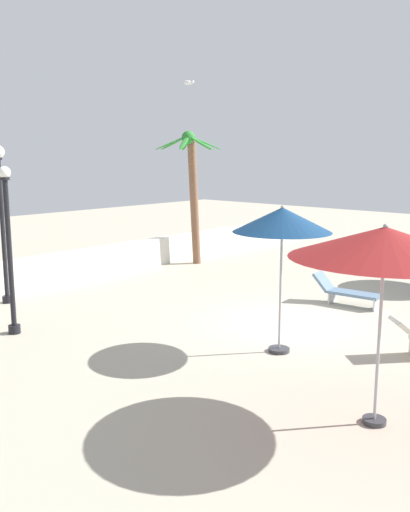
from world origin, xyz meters
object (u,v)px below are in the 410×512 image
Objects in this scene: palm_tree_0 at (192,182)px; lamp_post_2 at (1,208)px; patio_umbrella_1 at (282,221)px; seagull_0 at (188,83)px; lounge_chair_0 at (346,291)px; patio_umbrella_2 at (385,243)px; lamp_post_1 at (9,248)px.

lamp_post_2 is at bearing 179.54° from palm_tree_0.
seagull_0 is (4.88, 7.26, 3.80)m from patio_umbrella_1.
palm_tree_0 is 2.61× the size of lounge_chair_0.
palm_tree_0 is at bearing 55.54° from patio_umbrella_2.
patio_umbrella_2 is 13.26m from palm_tree_0.
patio_umbrella_2 is at bearing -89.08° from lamp_post_2.
patio_umbrella_2 is 12.70m from seagull_0.
lamp_post_1 is at bearing -115.68° from lamp_post_2.
seagull_0 is at bearing 85.82° from lounge_chair_0.
seagull_0 is (6.74, -0.78, 3.90)m from lamp_post_2.
patio_umbrella_2 is (-1.68, -2.95, 0.05)m from patio_umbrella_1.
seagull_0 is at bearing -6.62° from lamp_post_2.
patio_umbrella_1 is 0.80× the size of lamp_post_1.
seagull_0 is at bearing 56.11° from patio_umbrella_1.
lamp_post_2 is at bearing 90.92° from patio_umbrella_2.
lamp_post_1 is (-1.46, 8.32, -0.82)m from patio_umbrella_2.
lamp_post_1 is (-8.97, -2.62, -1.11)m from palm_tree_0.
patio_umbrella_1 is 0.99× the size of patio_umbrella_2.
lounge_chair_0 is 9.03m from seagull_0.
palm_tree_0 reaches higher than patio_umbrella_1.
lamp_post_1 is at bearing 148.52° from lounge_chair_0.
patio_umbrella_2 is 1.64× the size of lounge_chair_0.
lounge_chair_0 is at bearing 31.26° from patio_umbrella_2.
palm_tree_0 is at bearing 16.26° from lamp_post_1.
palm_tree_0 reaches higher than patio_umbrella_2.
lounge_chair_0 is at bearing 9.64° from patio_umbrella_1.
lamp_post_1 is 3.04m from lamp_post_2.
lamp_post_2 reaches higher than lamp_post_1.
palm_tree_0 is 7.69m from lamp_post_2.
lounge_chair_0 is at bearing -101.08° from palm_tree_0.
lamp_post_2 is (-1.86, 8.05, -0.11)m from patio_umbrella_1.
lounge_chair_0 is (6.08, 3.69, -2.49)m from patio_umbrella_2.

